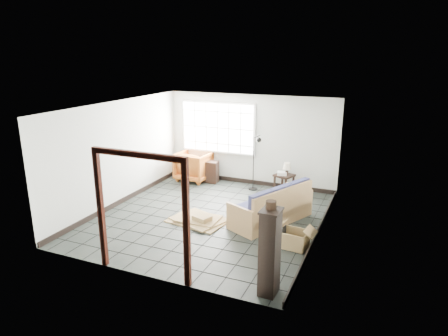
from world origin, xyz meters
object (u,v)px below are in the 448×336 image
at_px(futon_sofa, 273,209).
at_px(side_table, 284,178).
at_px(armchair, 194,165).

relative_size(futon_sofa, side_table, 3.69).
bearing_deg(armchair, futon_sofa, 149.31).
bearing_deg(futon_sofa, side_table, 123.22).
distance_m(futon_sofa, armchair, 3.72).
bearing_deg(side_table, futon_sofa, -81.66).
height_order(futon_sofa, armchair, armchair).
bearing_deg(armchair, side_table, -176.46).
xyz_separation_m(futon_sofa, side_table, (-0.31, 2.09, 0.09)).
distance_m(futon_sofa, side_table, 2.11).
bearing_deg(side_table, armchair, -180.00).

